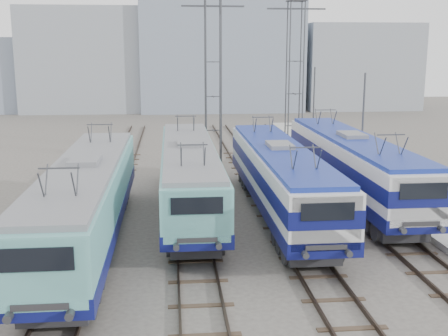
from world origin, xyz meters
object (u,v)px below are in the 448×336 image
locomotive_far_right (352,162)px  catenary_tower_east (295,72)px  catenary_tower_west (213,74)px  locomotive_center_right (280,174)px  locomotive_far_left (86,197)px  mast_mid (362,130)px  locomotive_center_left (189,172)px  mast_rear (314,110)px

locomotive_far_right → catenary_tower_east: bearing=91.0°
catenary_tower_west → locomotive_center_right: bearing=-81.0°
locomotive_center_right → catenary_tower_east: (4.25, 16.26, 4.39)m
locomotive_far_left → locomotive_center_right: locomotive_far_left is taller
locomotive_far_right → mast_mid: size_ratio=2.58×
locomotive_center_left → mast_mid: size_ratio=2.50×
locomotive_far_left → mast_mid: (15.35, 9.99, 1.24)m
locomotive_far_left → catenary_tower_west: bearing=69.4°
locomotive_far_left → locomotive_center_right: size_ratio=1.03×
locomotive_far_right → catenary_tower_east: 14.46m
locomotive_center_left → catenary_tower_east: 18.02m
mast_mid → locomotive_far_left: bearing=-146.9°
mast_rear → locomotive_center_left: bearing=-122.4°
catenary_tower_west → locomotive_center_left: bearing=-99.7°
locomotive_far_left → locomotive_far_right: (13.50, 6.19, 0.05)m
locomotive_far_right → mast_mid: bearing=64.0°
catenary_tower_east → locomotive_far_left: bearing=-123.5°
locomotive_center_right → mast_mid: (6.35, 6.26, 1.25)m
mast_mid → locomotive_center_left: bearing=-154.8°
locomotive_center_right → mast_mid: mast_mid is taller
catenary_tower_west → mast_mid: 12.16m
catenary_tower_east → mast_mid: (2.10, -10.00, -3.14)m
catenary_tower_west → mast_mid: bearing=-42.9°
locomotive_center_left → locomotive_center_right: locomotive_center_right is taller
mast_rear → mast_mid: bearing=-90.0°
locomotive_far_right → mast_mid: mast_mid is taller
locomotive_far_left → catenary_tower_east: size_ratio=1.51×
locomotive_center_right → catenary_tower_east: catenary_tower_east is taller
locomotive_center_left → mast_rear: bearing=57.6°
locomotive_far_left → catenary_tower_east: bearing=56.5°
locomotive_far_left → catenary_tower_west: (6.75, 17.99, 4.39)m
locomotive_center_right → mast_mid: bearing=44.6°
locomotive_far_right → mast_rear: size_ratio=2.58×
locomotive_center_right → mast_rear: 19.37m
mast_rear → catenary_tower_east: bearing=-136.4°
locomotive_far_left → catenary_tower_east: catenary_tower_east is taller
locomotive_far_left → locomotive_far_right: bearing=24.6°
locomotive_center_right → locomotive_far_right: bearing=28.7°
mast_rear → locomotive_center_right: bearing=-109.2°
locomotive_center_left → catenary_tower_west: (2.25, 13.11, 4.46)m
catenary_tower_east → mast_rear: 4.28m
locomotive_far_left → catenary_tower_east: (13.25, 19.99, 4.39)m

